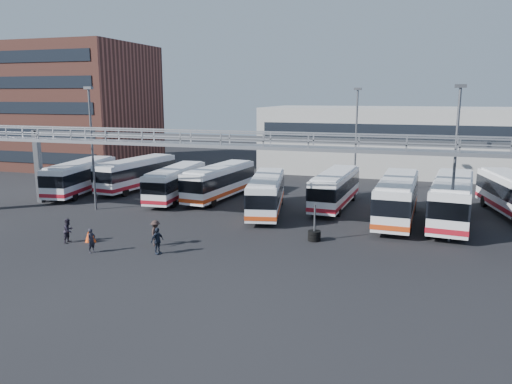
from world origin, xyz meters
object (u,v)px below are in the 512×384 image
(bus_7, at_px, (452,199))
(cone_left, at_px, (89,236))
(pedestrian_a, at_px, (91,241))
(light_pole_back, at_px, (356,135))
(pedestrian_c, at_px, (156,233))
(light_pole_left, at_px, (92,142))
(bus_3, at_px, (220,181))
(bus_5, at_px, (335,188))
(bus_2, at_px, (176,182))
(pedestrian_b, at_px, (68,230))
(bus_1, at_px, (137,173))
(bus_6, at_px, (397,197))
(pedestrian_d, at_px, (157,241))
(bus_4, at_px, (266,193))
(cone_right, at_px, (93,237))
(bus_0, at_px, (81,176))
(light_pole_mid, at_px, (455,156))
(tire_stack, at_px, (314,235))

(bus_7, relative_size, cone_left, 15.86)
(bus_7, distance_m, pedestrian_a, 25.61)
(cone_left, bearing_deg, light_pole_back, 56.60)
(bus_7, distance_m, pedestrian_c, 21.70)
(light_pole_left, bearing_deg, pedestrian_a, -55.86)
(light_pole_left, height_order, pedestrian_c, light_pole_left)
(bus_3, xyz_separation_m, bus_5, (10.71, -0.12, -0.03))
(bus_7, bearing_deg, bus_2, -178.70)
(pedestrian_b, bearing_deg, light_pole_left, 24.10)
(bus_1, distance_m, bus_7, 30.08)
(bus_6, distance_m, pedestrian_d, 18.64)
(light_pole_back, relative_size, bus_3, 0.97)
(bus_4, xyz_separation_m, bus_6, (10.26, 0.50, 0.17))
(bus_4, xyz_separation_m, bus_7, (14.17, 0.69, 0.23))
(pedestrian_d, relative_size, cone_right, 2.49)
(light_pole_left, xyz_separation_m, bus_0, (-5.39, 5.40, -3.96))
(bus_4, bearing_deg, pedestrian_b, -141.92)
(bus_2, relative_size, bus_3, 0.97)
(pedestrian_b, bearing_deg, bus_6, -59.78)
(bus_2, bearing_deg, light_pole_left, -134.50)
(bus_5, height_order, pedestrian_b, bus_5)
(light_pole_mid, height_order, bus_6, light_pole_mid)
(bus_1, bearing_deg, light_pole_left, -75.29)
(bus_3, xyz_separation_m, cone_left, (-3.16, -15.40, -1.36))
(bus_3, bearing_deg, bus_2, -152.57)
(light_pole_back, bearing_deg, pedestrian_d, -111.46)
(pedestrian_c, bearing_deg, bus_3, -7.33)
(bus_4, xyz_separation_m, bus_5, (5.00, 3.90, -0.01))
(light_pole_back, height_order, pedestrian_b, light_pole_back)
(light_pole_left, distance_m, bus_1, 9.80)
(pedestrian_d, height_order, tire_stack, tire_stack)
(pedestrian_a, bearing_deg, light_pole_mid, -53.45)
(bus_1, xyz_separation_m, bus_5, (20.46, -1.89, -0.06))
(bus_1, bearing_deg, light_pole_mid, -12.22)
(light_pole_left, relative_size, pedestrian_a, 6.70)
(bus_3, distance_m, bus_4, 6.98)
(bus_1, bearing_deg, pedestrian_b, -66.53)
(bus_3, bearing_deg, pedestrian_a, -89.00)
(bus_4, distance_m, bus_5, 6.34)
(pedestrian_a, relative_size, pedestrian_c, 0.90)
(bus_1, height_order, bus_5, bus_1)
(pedestrian_d, xyz_separation_m, tire_stack, (8.57, 5.69, -0.42))
(light_pole_back, bearing_deg, bus_7, -50.80)
(pedestrian_b, distance_m, pedestrian_c, 5.93)
(bus_5, xyz_separation_m, cone_right, (-13.54, -15.28, -1.37))
(light_pole_back, bearing_deg, cone_right, -122.80)
(bus_2, bearing_deg, tire_stack, -36.43)
(bus_2, height_order, tire_stack, bus_2)
(bus_0, relative_size, pedestrian_b, 6.68)
(pedestrian_d, distance_m, cone_right, 5.36)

